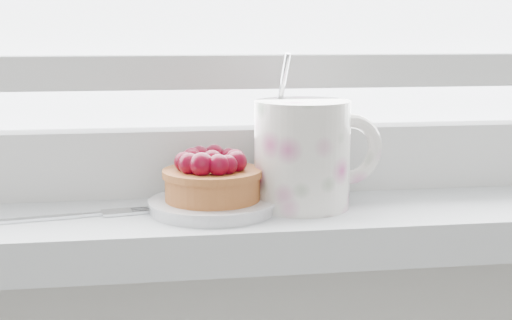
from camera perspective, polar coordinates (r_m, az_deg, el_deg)
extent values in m
cube|color=silver|center=(0.72, -0.90, -5.18)|extent=(1.60, 0.20, 0.04)
cube|color=silver|center=(0.78, -1.61, 0.09)|extent=(1.30, 0.05, 0.07)
cube|color=silver|center=(0.77, -1.65, 7.09)|extent=(1.30, 0.04, 0.04)
cylinder|color=silver|center=(0.69, -3.48, -3.67)|extent=(0.12, 0.12, 0.01)
cylinder|color=brown|center=(0.69, -3.50, -1.98)|extent=(0.09, 0.09, 0.03)
cylinder|color=brown|center=(0.69, -3.51, -1.05)|extent=(0.10, 0.10, 0.01)
sphere|color=#470513|center=(0.68, -3.52, -0.05)|extent=(0.02, 0.02, 0.02)
sphere|color=#470513|center=(0.69, -1.66, 0.05)|extent=(0.02, 0.02, 0.02)
sphere|color=#470513|center=(0.70, -2.19, 0.22)|extent=(0.02, 0.02, 0.02)
sphere|color=#470513|center=(0.71, -3.36, 0.38)|extent=(0.02, 0.02, 0.02)
sphere|color=#470513|center=(0.70, -4.55, 0.29)|extent=(0.02, 0.02, 0.02)
sphere|color=#470513|center=(0.70, -5.15, 0.16)|extent=(0.02, 0.02, 0.02)
sphere|color=#470513|center=(0.68, -5.78, -0.14)|extent=(0.02, 0.02, 0.02)
sphere|color=#470513|center=(0.67, -5.35, -0.30)|extent=(0.02, 0.02, 0.02)
sphere|color=#470513|center=(0.66, -4.37, -0.36)|extent=(0.02, 0.02, 0.02)
sphere|color=#470513|center=(0.66, -3.02, -0.42)|extent=(0.02, 0.02, 0.02)
sphere|color=#470513|center=(0.66, -2.30, -0.39)|extent=(0.02, 0.02, 0.02)
sphere|color=#470513|center=(0.68, -1.57, -0.15)|extent=(0.02, 0.02, 0.02)
cylinder|color=silver|center=(0.70, 3.70, 0.46)|extent=(0.11, 0.11, 0.11)
cylinder|color=black|center=(0.70, 3.75, 4.40)|extent=(0.08, 0.08, 0.01)
torus|color=silver|center=(0.72, 7.47, 0.84)|extent=(0.07, 0.03, 0.07)
cylinder|color=silver|center=(0.71, 2.13, 5.97)|extent=(0.01, 0.03, 0.07)
cube|color=silver|center=(0.69, -17.75, -4.55)|extent=(0.10, 0.03, 0.00)
cube|color=silver|center=(0.69, -12.92, -4.25)|extent=(0.02, 0.01, 0.00)
cube|color=silver|center=(0.70, -11.10, -4.13)|extent=(0.03, 0.03, 0.00)
cube|color=silver|center=(0.69, -8.71, -4.14)|extent=(0.03, 0.01, 0.00)
cube|color=silver|center=(0.70, -8.79, -4.03)|extent=(0.03, 0.01, 0.00)
cube|color=silver|center=(0.70, -8.88, -3.91)|extent=(0.03, 0.01, 0.00)
cube|color=silver|center=(0.71, -8.97, -3.80)|extent=(0.03, 0.01, 0.00)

